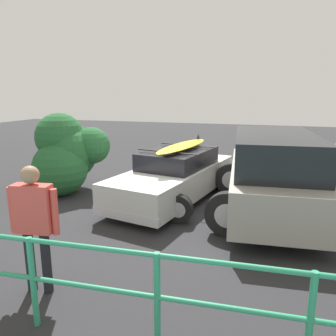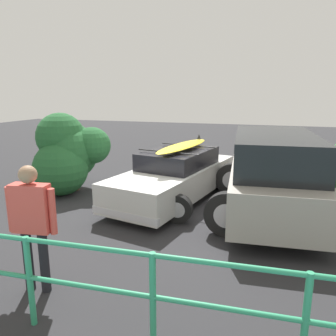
# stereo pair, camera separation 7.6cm
# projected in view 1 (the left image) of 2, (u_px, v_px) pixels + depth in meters

# --- Properties ---
(ground_plane) EXTENTS (44.00, 44.00, 0.02)m
(ground_plane) POSITION_uv_depth(u_px,v_px,m) (174.00, 205.00, 8.06)
(ground_plane) COLOR #28282B
(ground_plane) RESTS_ON ground
(sedan_car) EXTENTS (2.72, 4.69, 1.54)m
(sedan_car) POSITION_uv_depth(u_px,v_px,m) (176.00, 176.00, 8.40)
(sedan_car) COLOR silver
(sedan_car) RESTS_ON ground
(suv_car) EXTENTS (2.90, 4.70, 1.83)m
(suv_car) POSITION_uv_depth(u_px,v_px,m) (273.00, 173.00, 7.20)
(suv_car) COLOR #9E998E
(suv_car) RESTS_ON ground
(person_bystander) EXTENTS (0.68, 0.28, 1.78)m
(person_bystander) POSITION_uv_depth(u_px,v_px,m) (34.00, 218.00, 4.31)
(person_bystander) COLOR black
(person_bystander) RESTS_ON ground
(railing_fence) EXTENTS (8.94, 0.61, 1.11)m
(railing_fence) POSITION_uv_depth(u_px,v_px,m) (32.00, 269.00, 3.71)
(railing_fence) COLOR #2D9366
(railing_fence) RESTS_ON ground
(bush_near_left) EXTENTS (1.93, 2.23, 2.17)m
(bush_near_left) POSITION_uv_depth(u_px,v_px,m) (69.00, 152.00, 8.92)
(bush_near_left) COLOR brown
(bush_near_left) RESTS_ON ground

